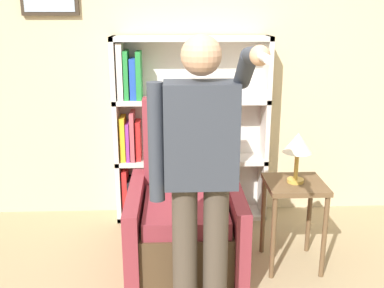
{
  "coord_description": "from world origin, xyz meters",
  "views": [
    {
      "loc": [
        -0.32,
        -2.07,
        1.87
      ],
      "look_at": [
        -0.21,
        0.65,
        1.07
      ],
      "focal_mm": 42.0,
      "sensor_mm": 36.0,
      "label": 1
    }
  ],
  "objects_px": {
    "bookcase": "(176,131)",
    "table_lamp": "(298,145)",
    "armchair": "(185,218)",
    "person_standing": "(200,170)",
    "side_table": "(294,199)"
  },
  "relations": [
    {
      "from": "person_standing",
      "to": "bookcase",
      "type": "bearing_deg",
      "value": 94.76
    },
    {
      "from": "table_lamp",
      "to": "person_standing",
      "type": "bearing_deg",
      "value": -138.65
    },
    {
      "from": "person_standing",
      "to": "side_table",
      "type": "xyz_separation_m",
      "value": [
        0.74,
        0.65,
        -0.47
      ]
    },
    {
      "from": "side_table",
      "to": "table_lamp",
      "type": "relative_size",
      "value": 1.8
    },
    {
      "from": "bookcase",
      "to": "side_table",
      "type": "xyz_separation_m",
      "value": [
        0.87,
        -0.9,
        -0.29
      ]
    },
    {
      "from": "armchair",
      "to": "side_table",
      "type": "bearing_deg",
      "value": -4.86
    },
    {
      "from": "person_standing",
      "to": "side_table",
      "type": "relative_size",
      "value": 2.62
    },
    {
      "from": "bookcase",
      "to": "armchair",
      "type": "relative_size",
      "value": 1.36
    },
    {
      "from": "armchair",
      "to": "person_standing",
      "type": "xyz_separation_m",
      "value": [
        0.07,
        -0.72,
        0.64
      ]
    },
    {
      "from": "side_table",
      "to": "person_standing",
      "type": "bearing_deg",
      "value": -138.65
    },
    {
      "from": "bookcase",
      "to": "table_lamp",
      "type": "relative_size",
      "value": 4.48
    },
    {
      "from": "side_table",
      "to": "table_lamp",
      "type": "bearing_deg",
      "value": 63.43
    },
    {
      "from": "armchair",
      "to": "person_standing",
      "type": "height_order",
      "value": "person_standing"
    },
    {
      "from": "armchair",
      "to": "side_table",
      "type": "distance_m",
      "value": 0.83
    },
    {
      "from": "bookcase",
      "to": "person_standing",
      "type": "xyz_separation_m",
      "value": [
        0.13,
        -1.55,
        0.18
      ]
    }
  ]
}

